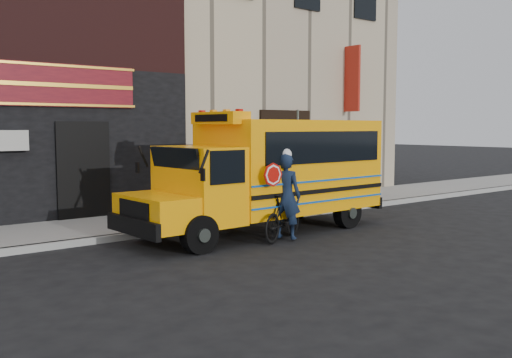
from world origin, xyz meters
The scene contains 8 objects.
ground centered at (0.00, 0.00, 0.00)m, with size 120.00×120.00×0.00m, color black.
curb centered at (0.00, 2.60, 0.07)m, with size 40.00×0.20×0.15m, color #979892.
sidewalk centered at (0.00, 4.10, 0.07)m, with size 40.00×3.00×0.15m, color gray.
building centered at (-0.04, 10.45, 6.13)m, with size 20.00×10.70×12.00m.
school_bus centered at (0.02, 1.38, 1.51)m, with size 6.99×2.60×2.92m.
sign_pole centered at (2.20, 2.82, 1.70)m, with size 0.07×0.27×3.07m.
bicycle centered at (-0.50, 0.33, 0.54)m, with size 0.51×1.79×1.08m, color black.
cyclist centered at (-0.49, 0.26, 0.97)m, with size 0.71×0.46×1.94m, color #111C33.
Camera 1 is at (-8.91, -9.41, 2.59)m, focal length 40.00 mm.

